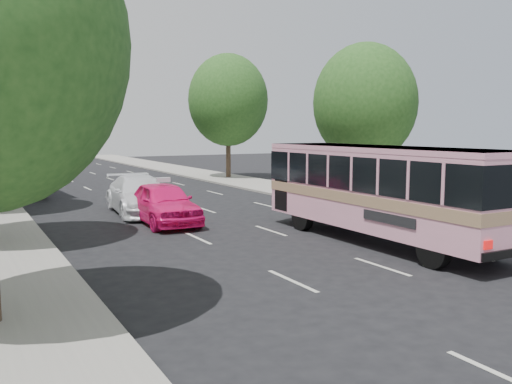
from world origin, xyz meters
TOP-DOWN VIEW (x-y plane):
  - ground at (0.00, 0.00)m, footprint 120.00×120.00m
  - sidewalk_right at (8.50, 20.00)m, footprint 4.00×90.00m
  - tree_right_near at (8.78, 7.94)m, footprint 5.10×5.10m
  - tree_right_far at (9.08, 23.94)m, footprint 6.00×6.00m
  - pink_bus at (3.19, 0.57)m, footprint 2.53×9.94m
  - pink_taxi at (-1.95, 7.36)m, footprint 2.09×4.93m
  - white_pickup at (-2.00, 10.40)m, footprint 2.80×5.89m
  - tour_coach_front at (-6.30, 22.42)m, footprint 3.22×11.58m
  - taxi_roof_sign at (-1.95, 7.36)m, footprint 0.55×0.19m

SIDE VIEW (x-z plane):
  - ground at x=0.00m, z-range 0.00..0.00m
  - sidewalk_right at x=8.50m, z-range 0.00..0.12m
  - white_pickup at x=-2.00m, z-range 0.00..1.66m
  - pink_taxi at x=-1.95m, z-range 0.00..1.66m
  - taxi_roof_sign at x=-1.95m, z-range 1.66..1.84m
  - pink_bus at x=3.19m, z-range 0.39..3.56m
  - tour_coach_front at x=-6.30m, z-range 0.35..3.77m
  - tree_right_near at x=8.78m, z-range 1.23..9.18m
  - tree_right_far at x=9.08m, z-range 1.45..10.80m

